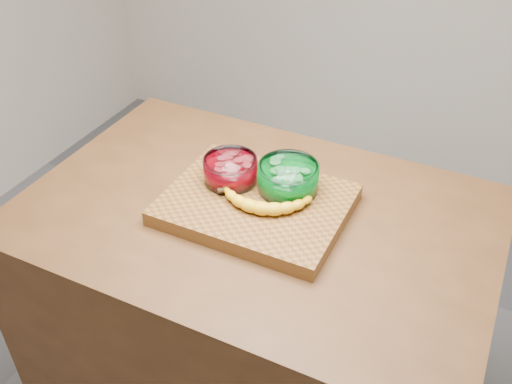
% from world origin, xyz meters
% --- Properties ---
extents(counter, '(1.20, 0.80, 0.90)m').
position_xyz_m(counter, '(0.00, 0.00, 0.45)').
color(counter, '#523118').
rests_on(counter, ground).
extents(cutting_board, '(0.45, 0.35, 0.04)m').
position_xyz_m(cutting_board, '(0.00, 0.00, 0.92)').
color(cutting_board, brown).
rests_on(cutting_board, counter).
extents(bowl_red, '(0.14, 0.14, 0.07)m').
position_xyz_m(bowl_red, '(-0.09, 0.04, 0.97)').
color(bowl_red, white).
rests_on(bowl_red, cutting_board).
extents(bowl_green, '(0.16, 0.16, 0.07)m').
position_xyz_m(bowl_green, '(0.06, 0.07, 0.98)').
color(bowl_green, white).
rests_on(bowl_green, cutting_board).
extents(banana, '(0.26, 0.14, 0.04)m').
position_xyz_m(banana, '(0.03, -0.01, 0.96)').
color(banana, yellow).
rests_on(banana, cutting_board).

